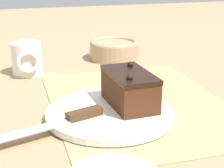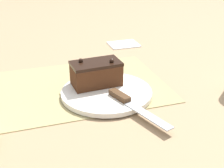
{
  "view_description": "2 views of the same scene",
  "coord_description": "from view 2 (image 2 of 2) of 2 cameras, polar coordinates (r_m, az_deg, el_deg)",
  "views": [
    {
      "loc": [
        0.66,
        -0.24,
        0.29
      ],
      "look_at": [
        0.04,
        -0.07,
        0.06
      ],
      "focal_mm": 60.0,
      "sensor_mm": 36.0,
      "label": 1
    },
    {
      "loc": [
        -0.16,
        -0.76,
        0.38
      ],
      "look_at": [
        0.07,
        -0.07,
        0.03
      ],
      "focal_mm": 50.0,
      "sensor_mm": 36.0,
      "label": 2
    }
  ],
  "objects": [
    {
      "name": "cake_plate",
      "position": [
        0.81,
        -1.01,
        -1.56
      ],
      "size": [
        0.24,
        0.24,
        0.01
      ],
      "color": "white",
      "rests_on": "placemat_woven"
    },
    {
      "name": "ground_plane",
      "position": [
        0.87,
        -5.75,
        -0.51
      ],
      "size": [
        3.0,
        3.0,
        0.0
      ],
      "primitive_type": "plane",
      "color": "#9E7F5B"
    },
    {
      "name": "serving_knife",
      "position": [
        0.74,
        3.03,
        -3.29
      ],
      "size": [
        0.08,
        0.2,
        0.01
      ],
      "rotation": [
        0.0,
        0.0,
        3.46
      ],
      "color": "#472D19",
      "rests_on": "cake_plate"
    },
    {
      "name": "chocolate_cake",
      "position": [
        0.83,
        -2.91,
        1.97
      ],
      "size": [
        0.13,
        0.08,
        0.07
      ],
      "rotation": [
        0.0,
        0.0,
        0.07
      ],
      "color": "#472614",
      "rests_on": "cake_plate"
    },
    {
      "name": "folded_napkin",
      "position": [
        1.2,
        2.15,
        7.34
      ],
      "size": [
        0.11,
        0.09,
        0.01
      ],
      "primitive_type": "cube",
      "color": "white",
      "rests_on": "ground_plane"
    },
    {
      "name": "placemat_woven",
      "position": [
        0.87,
        -5.75,
        -0.39
      ],
      "size": [
        0.46,
        0.34,
        0.0
      ],
      "primitive_type": "cube",
      "color": "tan",
      "rests_on": "ground_plane"
    }
  ]
}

